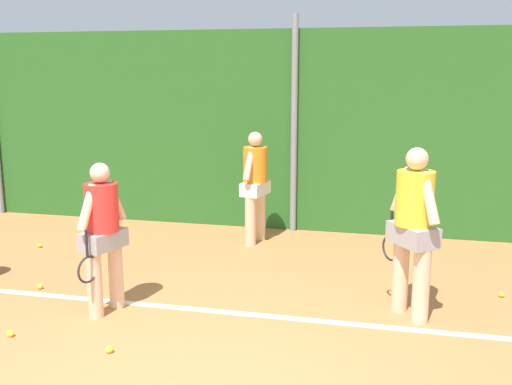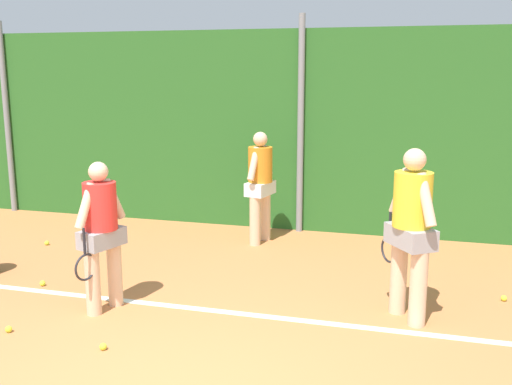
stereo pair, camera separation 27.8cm
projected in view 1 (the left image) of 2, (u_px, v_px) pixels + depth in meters
ground_plane at (230, 325)px, 6.01m from camera, size 28.30×28.30×0.00m
hedge_fence_backdrop at (296, 132)px, 9.39m from camera, size 18.40×0.25×3.14m
fence_post_center at (294, 126)px, 9.21m from camera, size 0.10×0.10×3.35m
court_baseline_paint at (238, 313)px, 6.30m from camera, size 13.44×0.10×0.01m
player_foreground_near at (103, 230)px, 6.17m from camera, size 0.40×0.74×1.60m
player_midcourt at (413, 224)px, 6.04m from camera, size 0.59×0.65×1.78m
player_backcourt_far at (255, 181)px, 8.72m from camera, size 0.38×0.68×1.65m
tennis_ball_0 at (109, 349)px, 5.42m from camera, size 0.07×0.07×0.07m
tennis_ball_4 at (40, 286)px, 6.99m from camera, size 0.07×0.07×0.07m
tennis_ball_5 at (39, 246)px, 8.62m from camera, size 0.07×0.07×0.07m
tennis_ball_6 at (10, 334)px, 5.75m from camera, size 0.07×0.07×0.07m
tennis_ball_8 at (502, 294)px, 6.74m from camera, size 0.07×0.07×0.07m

